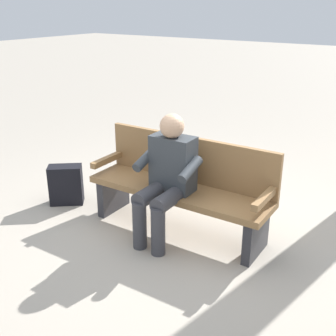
# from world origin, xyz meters

# --- Properties ---
(ground_plane) EXTENTS (40.00, 40.00, 0.00)m
(ground_plane) POSITION_xyz_m (0.00, 0.00, 0.00)
(ground_plane) COLOR #A89E8E
(bench_near) EXTENTS (1.81, 0.53, 0.90)m
(bench_near) POSITION_xyz_m (0.00, -0.07, 0.46)
(bench_near) COLOR olive
(bench_near) RESTS_ON ground
(person_seated) EXTENTS (0.58, 0.58, 1.18)m
(person_seated) POSITION_xyz_m (0.02, 0.16, 0.63)
(person_seated) COLOR #33383D
(person_seated) RESTS_ON ground
(backpack) EXTENTS (0.39, 0.37, 0.44)m
(backpack) POSITION_xyz_m (1.35, 0.18, 0.21)
(backpack) COLOR black
(backpack) RESTS_ON ground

